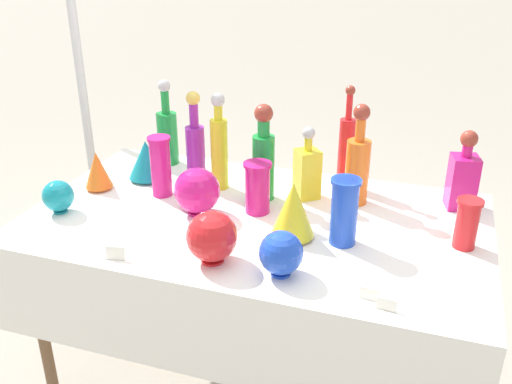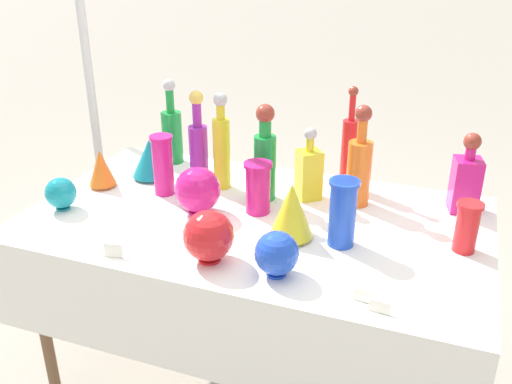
# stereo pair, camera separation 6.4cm
# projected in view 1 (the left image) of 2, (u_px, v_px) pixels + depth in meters

# --- Properties ---
(ground_plane) EXTENTS (40.00, 40.00, 0.00)m
(ground_plane) POSITION_uv_depth(u_px,v_px,m) (256.00, 377.00, 2.39)
(ground_plane) COLOR #A0998C
(display_table) EXTENTS (1.65, 0.95, 0.76)m
(display_table) POSITION_uv_depth(u_px,v_px,m) (253.00, 238.00, 2.07)
(display_table) COLOR white
(display_table) RESTS_ON ground
(tall_bottle_0) EXTENTS (0.06, 0.06, 0.41)m
(tall_bottle_0) POSITION_uv_depth(u_px,v_px,m) (346.00, 148.00, 2.26)
(tall_bottle_0) COLOR red
(tall_bottle_0) RESTS_ON display_table
(tall_bottle_1) EXTENTS (0.07, 0.07, 0.39)m
(tall_bottle_1) POSITION_uv_depth(u_px,v_px,m) (219.00, 147.00, 2.23)
(tall_bottle_1) COLOR yellow
(tall_bottle_1) RESTS_ON display_table
(tall_bottle_2) EXTENTS (0.08, 0.08, 0.38)m
(tall_bottle_2) POSITION_uv_depth(u_px,v_px,m) (263.00, 157.00, 2.15)
(tall_bottle_2) COLOR #198C38
(tall_bottle_2) RESTS_ON display_table
(tall_bottle_3) EXTENTS (0.09, 0.09, 0.38)m
(tall_bottle_3) POSITION_uv_depth(u_px,v_px,m) (167.00, 132.00, 2.49)
(tall_bottle_3) COLOR #198C38
(tall_bottle_3) RESTS_ON display_table
(tall_bottle_4) EXTENTS (0.08, 0.08, 0.38)m
(tall_bottle_4) POSITION_uv_depth(u_px,v_px,m) (195.00, 146.00, 2.30)
(tall_bottle_4) COLOR purple
(tall_bottle_4) RESTS_ON display_table
(tall_bottle_5) EXTENTS (0.09, 0.09, 0.39)m
(tall_bottle_5) POSITION_uv_depth(u_px,v_px,m) (358.00, 164.00, 2.12)
(tall_bottle_5) COLOR orange
(tall_bottle_5) RESTS_ON display_table
(square_decanter_0) EXTENTS (0.12, 0.12, 0.29)m
(square_decanter_0) POSITION_uv_depth(u_px,v_px,m) (307.00, 170.00, 2.18)
(square_decanter_0) COLOR yellow
(square_decanter_0) RESTS_ON display_table
(square_decanter_1) EXTENTS (0.12, 0.12, 0.30)m
(square_decanter_1) POSITION_uv_depth(u_px,v_px,m) (463.00, 177.00, 2.09)
(square_decanter_1) COLOR #C61972
(square_decanter_1) RESTS_ON display_table
(slender_vase_0) EXTENTS (0.08, 0.08, 0.17)m
(slender_vase_0) POSITION_uv_depth(u_px,v_px,m) (467.00, 222.00, 1.84)
(slender_vase_0) COLOR red
(slender_vase_0) RESTS_ON display_table
(slender_vase_1) EXTENTS (0.10, 0.10, 0.19)m
(slender_vase_1) POSITION_uv_depth(u_px,v_px,m) (258.00, 186.00, 2.07)
(slender_vase_1) COLOR #C61972
(slender_vase_1) RESTS_ON display_table
(slender_vase_2) EXTENTS (0.09, 0.09, 0.24)m
(slender_vase_2) POSITION_uv_depth(u_px,v_px,m) (161.00, 165.00, 2.19)
(slender_vase_2) COLOR #C61972
(slender_vase_2) RESTS_ON display_table
(slender_vase_3) EXTENTS (0.10, 0.10, 0.23)m
(slender_vase_3) POSITION_uv_depth(u_px,v_px,m) (344.00, 210.00, 1.85)
(slender_vase_3) COLOR blue
(slender_vase_3) RESTS_ON display_table
(fluted_vase_0) EXTENTS (0.11, 0.11, 0.16)m
(fluted_vase_0) POSITION_uv_depth(u_px,v_px,m) (98.00, 170.00, 2.26)
(fluted_vase_0) COLOR orange
(fluted_vase_0) RESTS_ON display_table
(fluted_vase_1) EXTENTS (0.16, 0.16, 0.17)m
(fluted_vase_1) POSITION_uv_depth(u_px,v_px,m) (146.00, 159.00, 2.35)
(fluted_vase_1) COLOR teal
(fluted_vase_1) RESTS_ON display_table
(fluted_vase_2) EXTENTS (0.15, 0.15, 0.20)m
(fluted_vase_2) POSITION_uv_depth(u_px,v_px,m) (293.00, 210.00, 1.89)
(fluted_vase_2) COLOR yellow
(fluted_vase_2) RESTS_ON display_table
(round_bowl_0) EXTENTS (0.14, 0.14, 0.14)m
(round_bowl_0) POSITION_uv_depth(u_px,v_px,m) (281.00, 253.00, 1.70)
(round_bowl_0) COLOR blue
(round_bowl_0) RESTS_ON display_table
(round_bowl_1) EXTENTS (0.16, 0.16, 0.17)m
(round_bowl_1) POSITION_uv_depth(u_px,v_px,m) (212.00, 237.00, 1.76)
(round_bowl_1) COLOR red
(round_bowl_1) RESTS_ON display_table
(round_bowl_2) EXTENTS (0.12, 0.12, 0.12)m
(round_bowl_2) POSITION_uv_depth(u_px,v_px,m) (58.00, 196.00, 2.08)
(round_bowl_2) COLOR teal
(round_bowl_2) RESTS_ON display_table
(round_bowl_3) EXTENTS (0.17, 0.17, 0.18)m
(round_bowl_3) POSITION_uv_depth(u_px,v_px,m) (197.00, 191.00, 2.06)
(round_bowl_3) COLOR #C61972
(round_bowl_3) RESTS_ON display_table
(price_tag_left) EXTENTS (0.06, 0.02, 0.03)m
(price_tag_left) POSITION_uv_depth(u_px,v_px,m) (386.00, 304.00, 1.57)
(price_tag_left) COLOR white
(price_tag_left) RESTS_ON display_table
(price_tag_center) EXTENTS (0.06, 0.03, 0.04)m
(price_tag_center) POSITION_uv_depth(u_px,v_px,m) (115.00, 253.00, 1.80)
(price_tag_center) COLOR white
(price_tag_center) RESTS_ON display_table
(price_tag_right) EXTENTS (0.06, 0.02, 0.03)m
(price_tag_right) POSITION_uv_depth(u_px,v_px,m) (369.00, 294.00, 1.61)
(price_tag_right) COLOR white
(price_tag_right) RESTS_ON display_table
(cardboard_box_behind_left) EXTENTS (0.63, 0.50, 0.48)m
(cardboard_box_behind_left) POSITION_uv_depth(u_px,v_px,m) (261.00, 233.00, 3.11)
(cardboard_box_behind_left) COLOR tan
(cardboard_box_behind_left) RESTS_ON ground
(cardboard_box_behind_right) EXTENTS (0.50, 0.44, 0.41)m
(cardboard_box_behind_right) POSITION_uv_depth(u_px,v_px,m) (261.00, 213.00, 3.40)
(cardboard_box_behind_right) COLOR tan
(cardboard_box_behind_right) RESTS_ON ground
(canopy_pole) EXTENTS (0.18, 0.18, 2.29)m
(canopy_pole) POSITION_uv_depth(u_px,v_px,m) (85.00, 109.00, 2.85)
(canopy_pole) COLOR silver
(canopy_pole) RESTS_ON ground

